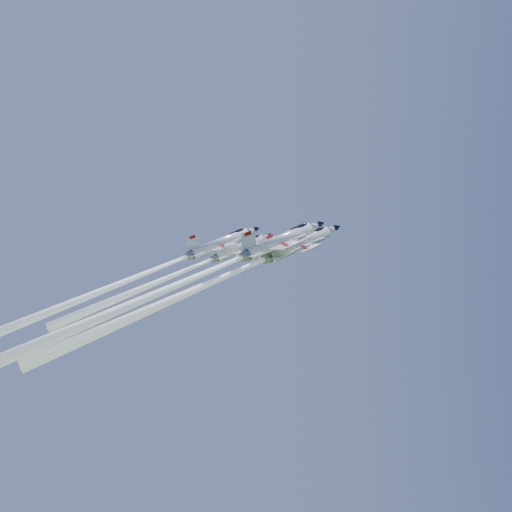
{
  "coord_description": "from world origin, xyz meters",
  "views": [
    {
      "loc": [
        1.2,
        -97.82,
        78.51
      ],
      "look_at": [
        0.0,
        0.0,
        101.85
      ],
      "focal_mm": 40.0,
      "sensor_mm": 36.0,
      "label": 1
    }
  ],
  "objects_px": {
    "jet_right": "(171,288)",
    "jet_slot": "(120,284)",
    "jet_lead": "(215,281)",
    "jet_left": "(179,273)"
  },
  "relations": [
    {
      "from": "jet_left",
      "to": "jet_slot",
      "type": "relative_size",
      "value": 0.73
    },
    {
      "from": "jet_right",
      "to": "jet_slot",
      "type": "xyz_separation_m",
      "value": [
        -8.42,
        2.23,
        1.08
      ]
    },
    {
      "from": "jet_left",
      "to": "jet_right",
      "type": "relative_size",
      "value": 0.64
    },
    {
      "from": "jet_right",
      "to": "jet_lead",
      "type": "bearing_deg",
      "value": 101.66
    },
    {
      "from": "jet_lead",
      "to": "jet_left",
      "type": "bearing_deg",
      "value": -163.98
    },
    {
      "from": "jet_right",
      "to": "jet_slot",
      "type": "bearing_deg",
      "value": -139.48
    },
    {
      "from": "jet_left",
      "to": "jet_slot",
      "type": "xyz_separation_m",
      "value": [
        -7.86,
        -9.98,
        -3.77
      ]
    },
    {
      "from": "jet_right",
      "to": "jet_slot",
      "type": "height_order",
      "value": "jet_right"
    },
    {
      "from": "jet_lead",
      "to": "jet_slot",
      "type": "distance_m",
      "value": 15.4
    },
    {
      "from": "jet_slot",
      "to": "jet_right",
      "type": "bearing_deg",
      "value": 40.52
    }
  ]
}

